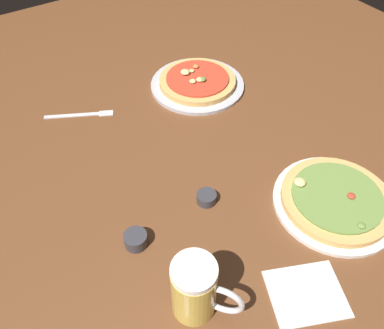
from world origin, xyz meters
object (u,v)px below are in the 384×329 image
Objects in this scene: pizza_plate_far at (197,82)px; napkin_folded at (306,293)px; ramekin_sauce at (207,198)px; fork_left at (81,115)px; pizza_plate_near at (336,200)px; beer_mug_dark at (196,289)px; ramekin_butter at (136,240)px.

pizza_plate_far reaches higher than napkin_folded.
fork_left is (-0.14, 0.49, -0.01)m from ramekin_sauce.
pizza_plate_near is at bearing -59.48° from fork_left.
pizza_plate_near is 0.44m from beer_mug_dark.
ramekin_sauce is at bearing 50.74° from beer_mug_dark.
beer_mug_dark is at bearing -93.08° from fork_left.
ramekin_butter is (-0.21, -0.01, 0.00)m from ramekin_sauce.
pizza_plate_far is 2.03× the size of beer_mug_dark.
pizza_plate_near and pizza_plate_far have the same top height.
pizza_plate_near is at bearing -89.05° from pizza_plate_far.
ramekin_butter is at bearing -97.93° from fork_left.
beer_mug_dark is 0.25m from napkin_folded.
fork_left is (0.04, 0.71, -0.07)m from beer_mug_dark.
ramekin_sauce is at bearing -74.55° from fork_left.
ramekin_butter is at bearing -176.23° from ramekin_sauce.
ramekin_sauce is 0.32m from napkin_folded.
pizza_plate_near is 0.98× the size of pizza_plate_far.
fork_left is at bearing 101.90° from napkin_folded.
beer_mug_dark is at bearing -80.74° from ramekin_butter.
fork_left is (0.07, 0.51, -0.01)m from ramekin_butter.
fork_left is at bearing 105.45° from ramekin_sauce.
fork_left is (-0.40, 0.68, -0.01)m from pizza_plate_near.
pizza_plate_near is 1.98× the size of napkin_folded.
beer_mug_dark is 2.83× the size of ramekin_butter.
napkin_folded is (-0.23, -0.13, -0.01)m from pizza_plate_near.
ramekin_sauce is (0.17, 0.21, -0.06)m from beer_mug_dark.
pizza_plate_near is at bearing 30.44° from napkin_folded.
beer_mug_dark is 0.21m from ramekin_butter.
fork_left is at bearing 86.92° from beer_mug_dark.
pizza_plate_near is 0.27m from napkin_folded.
beer_mug_dark reaches higher than napkin_folded.
ramekin_butter reaches higher than ramekin_sauce.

